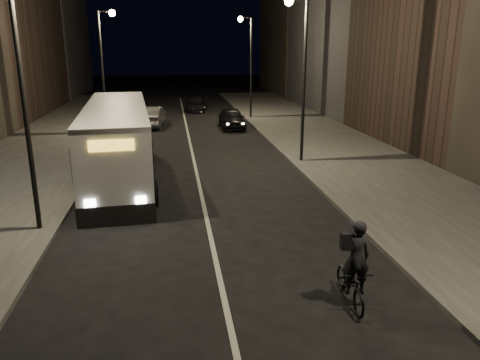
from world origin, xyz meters
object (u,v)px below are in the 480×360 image
object	(u,v)px
streetlight_left_near	(29,68)
car_far	(196,104)
streetlight_right_mid	(300,59)
city_bus	(118,139)
streetlight_left_far	(105,55)
car_mid	(151,117)
streetlight_right_far	(248,54)
car_near	(232,118)
cyclist_on_bicycle	(352,276)

from	to	relation	value
streetlight_left_near	car_far	distance (m)	30.66
streetlight_right_mid	streetlight_left_near	world-z (taller)	same
streetlight_right_mid	city_bus	size ratio (longest dim) A/B	0.63
streetlight_left_far	car_far	size ratio (longest dim) A/B	1.82
streetlight_left_far	city_bus	distance (m)	12.15
streetlight_left_far	city_bus	world-z (taller)	streetlight_left_far
streetlight_left_far	car_mid	distance (m)	6.06
streetlight_right_far	car_mid	xyz separation A→B (m)	(-7.96, -3.09, -4.58)
car_near	car_mid	distance (m)	6.19
streetlight_left_near	car_near	world-z (taller)	streetlight_left_near
car_mid	streetlight_right_far	bearing A→B (deg)	-152.97
streetlight_left_far	car_far	distance (m)	14.13
streetlight_right_mid	car_near	size ratio (longest dim) A/B	1.88
streetlight_left_near	streetlight_right_far	bearing A→B (deg)	66.04
streetlight_right_mid	streetlight_left_far	bearing A→B (deg)	136.84
streetlight_left_near	streetlight_left_far	xyz separation A→B (m)	(0.00, 18.00, 0.00)
streetlight_right_mid	city_bus	world-z (taller)	streetlight_right_mid
car_near	cyclist_on_bicycle	bearing A→B (deg)	-90.87
streetlight_right_mid	streetlight_left_near	bearing A→B (deg)	-143.12
streetlight_left_near	streetlight_right_mid	bearing A→B (deg)	36.88
streetlight_left_near	car_mid	xyz separation A→B (m)	(2.70, 20.91, -4.58)
car_near	streetlight_left_far	bearing A→B (deg)	-171.10
streetlight_left_near	car_near	distance (m)	21.73
car_far	city_bus	bearing A→B (deg)	-95.88
city_bus	car_mid	world-z (taller)	city_bus
streetlight_right_far	car_far	world-z (taller)	streetlight_right_far
streetlight_left_far	car_mid	size ratio (longest dim) A/B	1.71
streetlight_left_near	city_bus	bearing A→B (deg)	75.06
streetlight_right_mid	car_far	xyz separation A→B (m)	(-4.04, 21.56, -4.71)
city_bus	cyclist_on_bicycle	size ratio (longest dim) A/B	5.82
city_bus	car_far	xyz separation A→B (m)	(4.89, 23.07, -1.21)
car_near	car_mid	world-z (taller)	car_mid
streetlight_right_far	car_mid	world-z (taller)	streetlight_right_far
streetlight_left_far	car_near	bearing A→B (deg)	8.92
streetlight_right_far	streetlight_left_near	bearing A→B (deg)	-113.96
city_bus	cyclist_on_bicycle	xyz separation A→B (m)	(6.60, -12.28, -1.12)
streetlight_left_far	car_far	xyz separation A→B (m)	(6.62, 11.56, -4.71)
streetlight_right_mid	streetlight_left_near	xyz separation A→B (m)	(-10.66, -8.00, 0.00)
streetlight_right_mid	city_bus	xyz separation A→B (m)	(-8.93, -1.51, -3.51)
city_bus	streetlight_right_mid	bearing A→B (deg)	5.08
streetlight_left_far	car_mid	world-z (taller)	streetlight_left_far
streetlight_right_mid	streetlight_right_far	world-z (taller)	same
city_bus	car_far	distance (m)	23.61
streetlight_right_mid	streetlight_right_far	bearing A→B (deg)	90.00
streetlight_right_mid	streetlight_left_near	distance (m)	13.33
city_bus	car_near	size ratio (longest dim) A/B	2.96
city_bus	car_near	distance (m)	14.68
streetlight_right_far	city_bus	size ratio (longest dim) A/B	0.63
streetlight_left_far	city_bus	bearing A→B (deg)	-81.44
streetlight_left_near	car_far	xyz separation A→B (m)	(6.62, 29.56, -4.71)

